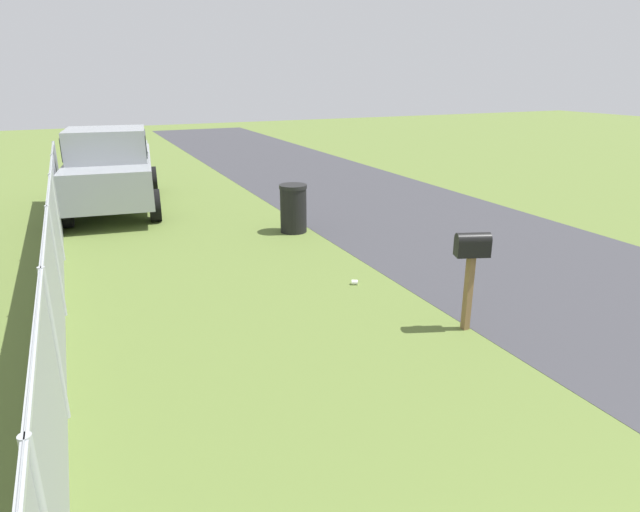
# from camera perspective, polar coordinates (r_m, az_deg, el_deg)

# --- Properties ---
(road_asphalt) EXTENTS (60.00, 5.58, 0.01)m
(road_asphalt) POSITION_cam_1_polar(r_m,az_deg,el_deg) (9.64, 29.19, -4.05)
(road_asphalt) COLOR #38383D
(road_asphalt) RESTS_ON ground
(mailbox) EXTENTS (0.34, 0.49, 1.38)m
(mailbox) POSITION_cam_1_polar(r_m,az_deg,el_deg) (7.37, 15.74, 0.25)
(mailbox) COLOR brown
(mailbox) RESTS_ON ground
(pickup_truck) EXTENTS (5.40, 2.73, 2.09)m
(pickup_truck) POSITION_cam_1_polar(r_m,az_deg,el_deg) (14.84, -21.24, 8.79)
(pickup_truck) COLOR #93999E
(pickup_truck) RESTS_ON ground
(trash_bin) EXTENTS (0.61, 0.61, 1.06)m
(trash_bin) POSITION_cam_1_polar(r_m,az_deg,el_deg) (11.92, -2.83, 5.06)
(trash_bin) COLOR black
(trash_bin) RESTS_ON ground
(fence_section) EXTENTS (16.30, 0.07, 1.64)m
(fence_section) POSITION_cam_1_polar(r_m,az_deg,el_deg) (8.44, -26.18, -0.16)
(fence_section) COLOR #9EA3A8
(fence_section) RESTS_ON ground
(litter_cup_by_mailbox) EXTENTS (0.12, 0.13, 0.08)m
(litter_cup_by_mailbox) POSITION_cam_1_polar(r_m,az_deg,el_deg) (9.03, 3.68, -2.78)
(litter_cup_by_mailbox) COLOR white
(litter_cup_by_mailbox) RESTS_ON ground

